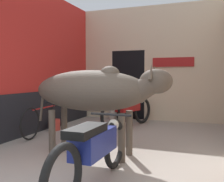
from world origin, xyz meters
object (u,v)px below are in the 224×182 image
(motorcycle_far, at_px, (128,109))
(shopkeeper_seated, at_px, (125,99))
(motorcycle_near, at_px, (94,148))
(bicycle, at_px, (45,119))
(bucket, at_px, (55,125))
(plastic_stool, at_px, (113,111))
(cow, at_px, (95,91))

(motorcycle_far, xyz_separation_m, shopkeeper_seated, (-0.32, 0.79, 0.19))
(motorcycle_near, relative_size, bicycle, 1.18)
(bucket, bearing_deg, motorcycle_far, 34.24)
(shopkeeper_seated, distance_m, plastic_stool, 0.63)
(cow, distance_m, motorcycle_far, 2.58)
(bicycle, xyz_separation_m, plastic_stool, (0.70, 2.48, -0.09))
(cow, xyz_separation_m, bucket, (-1.72, 1.48, -0.92))
(bucket, bearing_deg, cow, -40.59)
(motorcycle_near, height_order, motorcycle_far, motorcycle_far)
(motorcycle_far, bearing_deg, bicycle, -134.56)
(bicycle, bearing_deg, plastic_stool, 74.26)
(shopkeeper_seated, height_order, bucket, shopkeeper_seated)
(motorcycle_far, height_order, shopkeeper_seated, shopkeeper_seated)
(motorcycle_near, bearing_deg, plastic_stool, 107.60)
(cow, relative_size, plastic_stool, 4.94)
(cow, relative_size, shopkeeper_seated, 1.91)
(cow, height_order, bucket, cow)
(motorcycle_far, distance_m, shopkeeper_seated, 0.87)
(plastic_stool, xyz_separation_m, bucket, (-0.74, -2.02, -0.12))
(motorcycle_near, height_order, bicycle, motorcycle_near)
(bicycle, xyz_separation_m, shopkeeper_seated, (1.15, 2.28, 0.31))
(motorcycle_far, relative_size, plastic_stool, 3.97)
(cow, xyz_separation_m, plastic_stool, (-0.98, 3.50, -0.79))
(shopkeeper_seated, bearing_deg, bicycle, -116.72)
(bicycle, xyz_separation_m, bucket, (-0.04, 0.46, -0.21))
(motorcycle_near, relative_size, shopkeeper_seated, 1.68)
(motorcycle_far, height_order, plastic_stool, motorcycle_far)
(motorcycle_far, bearing_deg, bucket, -145.76)
(bicycle, distance_m, bucket, 0.51)
(shopkeeper_seated, xyz_separation_m, plastic_stool, (-0.45, 0.20, -0.40))
(motorcycle_near, height_order, plastic_stool, motorcycle_near)
(bicycle, relative_size, shopkeeper_seated, 1.43)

